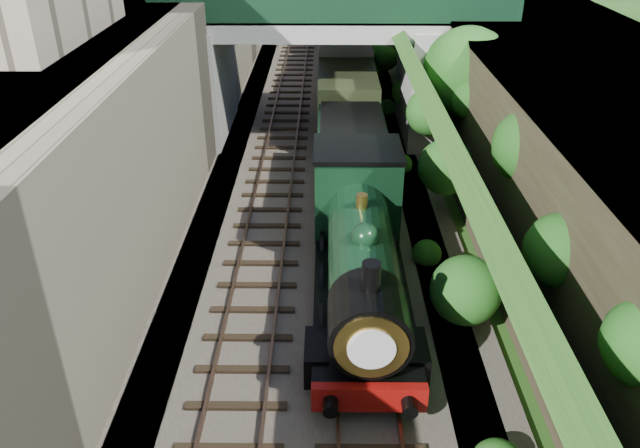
% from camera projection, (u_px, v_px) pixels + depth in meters
% --- Properties ---
extents(trackbed, '(10.00, 90.00, 0.20)m').
position_uv_depth(trackbed, '(322.00, 163.00, 28.74)').
color(trackbed, '#473F38').
rests_on(trackbed, ground).
extents(retaining_wall, '(1.00, 90.00, 7.00)m').
position_uv_depth(retaining_wall, '(196.00, 90.00, 27.15)').
color(retaining_wall, '#756B56').
rests_on(retaining_wall, ground).
extents(street_plateau_left, '(6.00, 90.00, 7.00)m').
position_uv_depth(street_plateau_left, '(116.00, 90.00, 27.18)').
color(street_plateau_left, '#262628').
rests_on(street_plateau_left, ground).
extents(street_plateau_right, '(8.00, 90.00, 6.25)m').
position_uv_depth(street_plateau_right, '(539.00, 100.00, 27.21)').
color(street_plateau_right, '#262628').
rests_on(street_plateau_right, ground).
extents(embankment_slope, '(4.41, 90.00, 6.52)m').
position_uv_depth(embankment_slope, '(449.00, 133.00, 24.48)').
color(embankment_slope, '#1E4714').
rests_on(embankment_slope, ground).
extents(track_left, '(2.50, 90.00, 0.20)m').
position_uv_depth(track_left, '(279.00, 160.00, 28.69)').
color(track_left, black).
rests_on(track_left, trackbed).
extents(track_right, '(2.50, 90.00, 0.20)m').
position_uv_depth(track_right, '(348.00, 160.00, 28.66)').
color(track_right, black).
rests_on(track_right, trackbed).
extents(road_bridge, '(16.00, 6.40, 7.25)m').
position_uv_depth(road_bridge, '(342.00, 55.00, 30.33)').
color(road_bridge, gray).
rests_on(road_bridge, ground).
extents(tree, '(3.60, 3.80, 6.60)m').
position_uv_depth(tree, '(468.00, 75.00, 25.13)').
color(tree, black).
rests_on(tree, ground).
extents(locomotive, '(3.10, 10.22, 3.83)m').
position_uv_depth(locomotive, '(360.00, 252.00, 18.34)').
color(locomotive, black).
rests_on(locomotive, trackbed).
extents(tender, '(2.70, 6.00, 3.05)m').
position_uv_depth(tender, '(351.00, 162.00, 24.93)').
color(tender, black).
rests_on(tender, trackbed).
extents(coach_front, '(2.90, 18.00, 3.70)m').
position_uv_depth(coach_front, '(344.00, 69.00, 35.77)').
color(coach_front, black).
rests_on(coach_front, trackbed).
extents(coach_middle, '(2.90, 18.00, 3.70)m').
position_uv_depth(coach_middle, '(339.00, 10.00, 52.26)').
color(coach_middle, black).
rests_on(coach_middle, trackbed).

